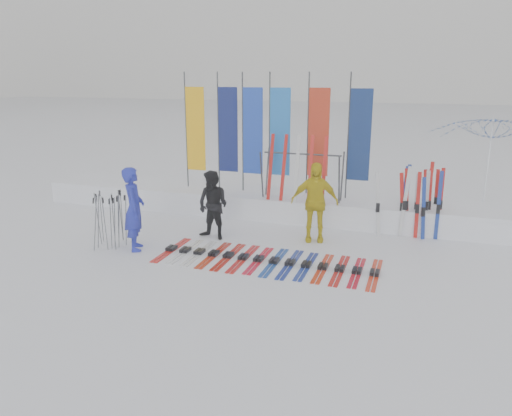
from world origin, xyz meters
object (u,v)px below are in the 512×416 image
(person_yellow, at_px, (315,202))
(tent_canopy, at_px, (487,168))
(person_black, at_px, (213,205))
(ski_rack, at_px, (302,169))
(ski_row, at_px, (267,260))
(person_blue, at_px, (134,209))

(person_yellow, relative_size, tent_canopy, 0.60)
(person_yellow, height_order, tent_canopy, tent_canopy)
(person_black, relative_size, ski_rack, 0.79)
(ski_row, bearing_deg, ski_rack, 90.32)
(person_blue, relative_size, ski_rack, 0.90)
(person_blue, relative_size, ski_row, 0.40)
(person_yellow, xyz_separation_m, ski_rack, (-0.64, 1.41, 0.46))
(person_blue, height_order, person_yellow, person_yellow)
(person_blue, relative_size, person_black, 1.14)
(person_yellow, distance_m, tent_canopy, 5.01)
(tent_canopy, bearing_deg, person_blue, -146.30)
(person_black, xyz_separation_m, ski_rack, (1.62, 2.00, 0.58))
(tent_canopy, bearing_deg, ski_rack, -158.89)
(person_blue, distance_m, ski_row, 3.09)
(ski_row, bearing_deg, person_yellow, 69.26)
(person_blue, bearing_deg, tent_canopy, -84.83)
(person_blue, distance_m, tent_canopy, 8.98)
(person_black, bearing_deg, person_yellow, 27.46)
(person_black, bearing_deg, tent_canopy, 44.08)
(person_black, distance_m, tent_canopy, 7.21)
(person_yellow, bearing_deg, tent_canopy, 26.51)
(person_blue, bearing_deg, person_yellow, -91.55)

